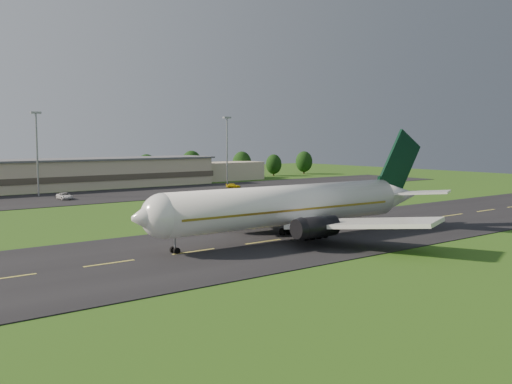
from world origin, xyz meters
TOP-DOWN VIEW (x-y plane):
  - ground at (0.00, 0.00)m, footprint 360.00×360.00m
  - taxiway at (0.00, 0.00)m, footprint 220.00×30.00m
  - apron at (0.00, 72.00)m, footprint 260.00×30.00m
  - airliner at (16.04, -0.03)m, footprint 51.29×42.16m
  - terminal at (6.40, 96.18)m, footprint 145.00×16.00m
  - light_mast_centre at (5.00, 80.00)m, footprint 2.40×1.20m
  - light_mast_east at (60.00, 80.00)m, footprint 2.40×1.20m
  - tree_line at (25.94, 105.66)m, footprint 195.03×9.39m
  - service_vehicle_c at (7.78, 69.74)m, footprint 2.50×5.39m
  - service_vehicle_d at (55.80, 70.83)m, footprint 4.22×3.95m

SIDE VIEW (x-z plane):
  - ground at x=0.00m, z-range 0.00..0.00m
  - taxiway at x=0.00m, z-range 0.00..0.10m
  - apron at x=0.00m, z-range 0.00..0.10m
  - service_vehicle_d at x=55.80m, z-range 0.10..1.30m
  - service_vehicle_c at x=7.78m, z-range 0.10..1.60m
  - terminal at x=6.40m, z-range -0.21..8.19m
  - airliner at x=16.04m, z-range -3.13..12.45m
  - tree_line at x=25.94m, z-range -0.32..10.40m
  - light_mast_centre at x=5.00m, z-range 2.56..22.91m
  - light_mast_east at x=60.00m, z-range 2.56..22.91m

